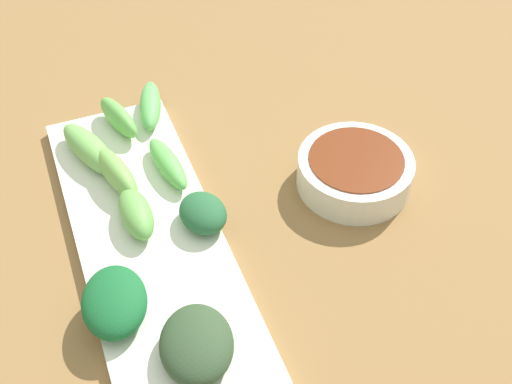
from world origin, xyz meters
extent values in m
cube|color=olive|center=(0.00, 0.00, 0.01)|extent=(2.10, 2.10, 0.02)
cylinder|color=silver|center=(-0.15, -0.02, 0.04)|extent=(0.12, 0.12, 0.04)
cylinder|color=maroon|center=(-0.15, -0.02, 0.04)|extent=(0.10, 0.10, 0.02)
cube|color=silver|center=(0.07, -0.02, 0.03)|extent=(0.13, 0.40, 0.01)
ellipsoid|color=#74B251|center=(0.08, -0.10, 0.05)|extent=(0.04, 0.09, 0.03)
ellipsoid|color=#175D2C|center=(0.11, 0.05, 0.05)|extent=(0.07, 0.08, 0.03)
ellipsoid|color=#2F462A|center=(0.06, 0.11, 0.05)|extent=(0.08, 0.09, 0.03)
ellipsoid|color=#64B14F|center=(0.06, -0.19, 0.05)|extent=(0.04, 0.08, 0.03)
ellipsoid|color=#5EB559|center=(0.02, -0.20, 0.04)|extent=(0.04, 0.09, 0.02)
ellipsoid|color=#65A74C|center=(0.07, -0.04, 0.05)|extent=(0.03, 0.07, 0.03)
ellipsoid|color=#72B556|center=(0.10, -0.15, 0.05)|extent=(0.06, 0.10, 0.03)
ellipsoid|color=#61B751|center=(0.02, -0.10, 0.04)|extent=(0.03, 0.09, 0.02)
ellipsoid|color=#245C33|center=(0.01, -0.02, 0.05)|extent=(0.05, 0.06, 0.03)
camera|label=1|loc=(0.12, 0.38, 0.51)|focal=45.44mm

